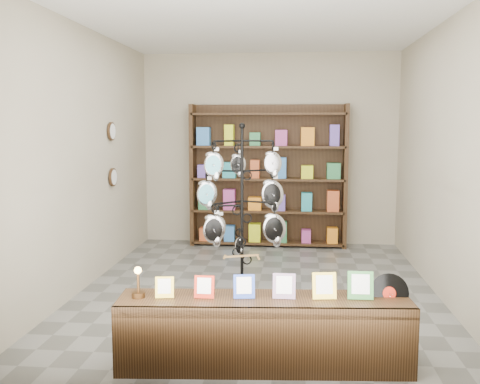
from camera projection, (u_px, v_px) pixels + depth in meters
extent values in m
plane|color=slate|center=(258.00, 289.00, 6.18)|extent=(5.00, 5.00, 0.00)
plane|color=#B0A78D|center=(269.00, 149.00, 8.46)|extent=(4.00, 0.00, 4.00)
plane|color=#B0A78D|center=(234.00, 183.00, 3.53)|extent=(4.00, 0.00, 4.00)
plane|color=#B0A78D|center=(87.00, 158.00, 6.19)|extent=(0.00, 5.00, 5.00)
plane|color=#B0A78D|center=(442.00, 160.00, 5.79)|extent=(0.00, 5.00, 5.00)
plane|color=white|center=(259.00, 21.00, 5.81)|extent=(5.00, 5.00, 0.00)
cylinder|color=black|center=(242.00, 303.00, 5.62)|extent=(0.47, 0.47, 0.03)
cylinder|color=black|center=(242.00, 218.00, 5.51)|extent=(0.04, 0.04, 1.85)
sphere|color=black|center=(242.00, 126.00, 5.39)|extent=(0.06, 0.06, 0.06)
ellipsoid|color=silver|center=(239.00, 246.00, 5.74)|extent=(0.10, 0.05, 0.19)
cube|color=#AF8549|center=(241.00, 256.00, 5.29)|extent=(0.34, 0.13, 0.04)
cube|color=black|center=(264.00, 333.00, 4.15)|extent=(2.28, 0.64, 0.55)
cube|color=gold|center=(165.00, 287.00, 4.12)|extent=(0.15, 0.06, 0.16)
cube|color=red|center=(204.00, 287.00, 4.12)|extent=(0.16, 0.07, 0.17)
cube|color=#263FA5|center=(244.00, 286.00, 4.11)|extent=(0.17, 0.07, 0.18)
cube|color=#E54C33|center=(284.00, 286.00, 4.10)|extent=(0.18, 0.07, 0.19)
cube|color=gold|center=(324.00, 286.00, 4.10)|extent=(0.19, 0.07, 0.20)
cube|color=#337233|center=(360.00, 285.00, 4.09)|extent=(0.20, 0.08, 0.21)
cylinder|color=black|center=(389.00, 293.00, 4.14)|extent=(0.31, 0.09, 0.30)
cylinder|color=red|center=(389.00, 293.00, 4.14)|extent=(0.10, 0.04, 0.10)
cylinder|color=#452B13|center=(138.00, 295.00, 4.14)|extent=(0.10, 0.10, 0.04)
cylinder|color=#452B13|center=(138.00, 283.00, 4.12)|extent=(0.02, 0.02, 0.14)
sphere|color=#FFBF59|center=(138.00, 270.00, 4.11)|extent=(0.06, 0.06, 0.06)
cube|color=black|center=(269.00, 175.00, 8.45)|extent=(2.40, 0.04, 2.20)
cube|color=black|center=(193.00, 175.00, 8.41)|extent=(0.06, 0.36, 2.20)
cube|color=black|center=(345.00, 176.00, 8.18)|extent=(0.06, 0.36, 2.20)
cube|color=black|center=(268.00, 242.00, 8.42)|extent=(2.36, 0.36, 0.04)
cube|color=black|center=(268.00, 211.00, 8.36)|extent=(2.36, 0.36, 0.03)
cube|color=black|center=(268.00, 179.00, 8.30)|extent=(2.36, 0.36, 0.04)
cube|color=black|center=(268.00, 147.00, 8.24)|extent=(2.36, 0.36, 0.04)
cube|color=black|center=(268.00, 114.00, 8.18)|extent=(2.36, 0.36, 0.04)
cylinder|color=black|center=(112.00, 131.00, 6.94)|extent=(0.03, 0.24, 0.24)
cylinder|color=black|center=(113.00, 177.00, 7.02)|extent=(0.03, 0.24, 0.24)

